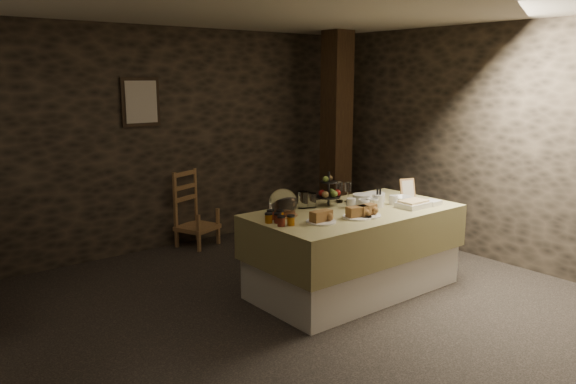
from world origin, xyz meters
TOP-DOWN VIEW (x-y plane):
  - ground_plane at (0.00, 0.00)m, footprint 5.50×5.00m
  - room_shell at (0.00, 0.00)m, footprint 5.52×5.02m
  - buffet_table at (0.87, 0.06)m, footprint 2.02×1.07m
  - chair at (0.42, 2.34)m, footprint 0.55×0.53m
  - timber_column at (2.20, 1.74)m, footprint 0.30×0.30m
  - framed_picture at (-0.15, 2.47)m, footprint 0.45×0.04m
  - plate_stack_a at (1.09, 0.19)m, footprint 0.19×0.19m
  - plate_stack_b at (1.30, 0.21)m, footprint 0.20×0.20m
  - cutlery_holder at (1.13, 0.01)m, footprint 0.10×0.10m
  - cup_a at (0.95, 0.03)m, footprint 0.12×0.12m
  - cup_b at (1.03, -0.01)m, footprint 0.13×0.13m
  - mug_c at (0.89, 0.14)m, footprint 0.09×0.09m
  - mug_d at (1.32, -0.01)m, footprint 0.08×0.08m
  - bowl at (1.51, 0.04)m, footprint 0.23×0.23m
  - cake_dome at (0.20, 0.31)m, footprint 0.26×0.26m
  - fruit_stand at (0.79, 0.34)m, footprint 0.24×0.24m
  - bread_platter_left at (0.30, -0.09)m, footprint 0.26×0.26m
  - bread_platter_center at (0.66, -0.17)m, footprint 0.26×0.26m
  - bread_platter_right at (0.78, -0.18)m, footprint 0.26×0.26m
  - jam_jars at (0.01, 0.13)m, footprint 0.20×0.32m
  - tart_dish at (1.38, -0.21)m, footprint 0.30×0.22m
  - square_dish at (1.61, -0.26)m, footprint 0.14×0.14m
  - menu_frame at (1.68, 0.11)m, footprint 0.18×0.12m
  - storage_jar_a at (0.53, 0.42)m, footprint 0.10×0.10m
  - storage_jar_b at (0.61, 0.39)m, footprint 0.09×0.09m

SIDE VIEW (x-z plane):
  - ground_plane at x=0.00m, z-range -0.01..0.01m
  - chair at x=0.42m, z-range 0.05..0.76m
  - buffet_table at x=0.87m, z-range 0.06..0.86m
  - square_dish at x=1.61m, z-range 0.80..0.84m
  - bowl at x=1.51m, z-range 0.80..0.85m
  - tart_dish at x=1.38m, z-range 0.80..0.87m
  - jam_jars at x=0.01m, z-range 0.80..0.87m
  - bread_platter_left at x=0.30m, z-range 0.79..0.89m
  - bread_platter_center at x=0.66m, z-range 0.79..0.89m
  - bread_platter_right at x=0.78m, z-range 0.79..0.89m
  - plate_stack_b at x=1.30m, z-range 0.80..0.88m
  - mug_d at x=1.32m, z-range 0.80..0.89m
  - mug_c at x=0.89m, z-range 0.80..0.89m
  - cup_a at x=0.95m, z-range 0.80..0.89m
  - cup_b at x=1.03m, z-range 0.80..0.90m
  - plate_stack_a at x=1.09m, z-range 0.80..0.90m
  - cutlery_holder at x=1.13m, z-range 0.80..0.92m
  - storage_jar_b at x=0.61m, z-range 0.80..0.94m
  - storage_jar_a at x=0.53m, z-range 0.80..0.96m
  - menu_frame at x=1.68m, z-range 0.78..1.00m
  - cake_dome at x=0.20m, z-range 0.77..1.03m
  - fruit_stand at x=0.79m, z-range 0.76..1.10m
  - timber_column at x=2.20m, z-range 0.00..2.60m
  - room_shell at x=0.00m, z-range 0.26..2.86m
  - framed_picture at x=-0.15m, z-range 1.47..2.02m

